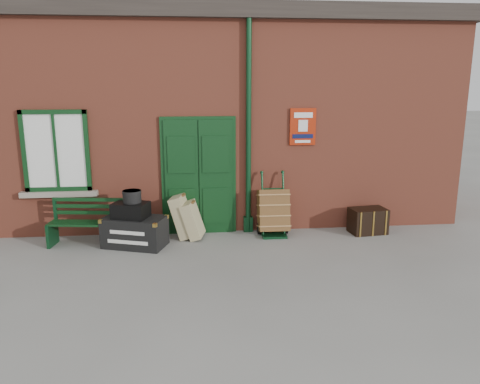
{
  "coord_description": "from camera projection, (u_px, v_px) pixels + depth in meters",
  "views": [
    {
      "loc": [
        -0.41,
        -7.34,
        2.86
      ],
      "look_at": [
        0.4,
        0.6,
        1.0
      ],
      "focal_mm": 35.0,
      "sensor_mm": 36.0,
      "label": 1
    }
  ],
  "objects": [
    {
      "name": "dark_trunk",
      "position": [
        368.0,
        221.0,
        9.12
      ],
      "size": [
        0.73,
        0.52,
        0.49
      ],
      "primitive_type": "cube",
      "rotation": [
        0.0,
        0.0,
        0.12
      ],
      "color": "black",
      "rests_on": "ground"
    },
    {
      "name": "hatbox",
      "position": [
        132.0,
        196.0,
        8.24
      ],
      "size": [
        0.41,
        0.41,
        0.22
      ],
      "primitive_type": "cylinder",
      "rotation": [
        0.0,
        0.0,
        -0.33
      ],
      "color": "black",
      "rests_on": "strongbox"
    },
    {
      "name": "suitcase_front",
      "position": [
        193.0,
        220.0,
        8.78
      ],
      "size": [
        0.5,
        0.58,
        0.71
      ],
      "primitive_type": "cube",
      "rotation": [
        0.0,
        -0.31,
        -0.21
      ],
      "color": "tan",
      "rests_on": "ground"
    },
    {
      "name": "station_building",
      "position": [
        210.0,
        114.0,
        10.69
      ],
      "size": [
        10.3,
        4.3,
        4.36
      ],
      "color": "#AA4D36",
      "rests_on": "ground"
    },
    {
      "name": "strongbox",
      "position": [
        131.0,
        210.0,
        8.26
      ],
      "size": [
        0.7,
        0.6,
        0.27
      ],
      "primitive_type": "cube",
      "rotation": [
        0.0,
        0.0,
        -0.33
      ],
      "color": "black",
      "rests_on": "houdini_trunk"
    },
    {
      "name": "suitcase_back",
      "position": [
        183.0,
        216.0,
        8.85
      ],
      "size": [
        0.55,
        0.65,
        0.83
      ],
      "primitive_type": "cube",
      "rotation": [
        0.0,
        -0.28,
        -0.21
      ],
      "color": "tan",
      "rests_on": "ground"
    },
    {
      "name": "ground",
      "position": [
        220.0,
        259.0,
        7.8
      ],
      "size": [
        80.0,
        80.0,
        0.0
      ],
      "primitive_type": "plane",
      "color": "gray",
      "rests_on": "ground"
    },
    {
      "name": "porter_trolley",
      "position": [
        273.0,
        211.0,
        8.97
      ],
      "size": [
        0.59,
        0.63,
        1.19
      ],
      "rotation": [
        0.0,
        0.0,
        -0.01
      ],
      "color": "#0C3219",
      "rests_on": "ground"
    },
    {
      "name": "bench",
      "position": [
        90.0,
        221.0,
        8.41
      ],
      "size": [
        1.45,
        0.62,
        0.87
      ],
      "rotation": [
        0.0,
        0.0,
        -0.14
      ],
      "color": "black",
      "rests_on": "ground"
    },
    {
      "name": "houdini_trunk",
      "position": [
        135.0,
        232.0,
        8.36
      ],
      "size": [
        1.21,
        0.9,
        0.54
      ],
      "primitive_type": "cube",
      "rotation": [
        0.0,
        0.0,
        -0.33
      ],
      "color": "black",
      "rests_on": "ground"
    }
  ]
}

